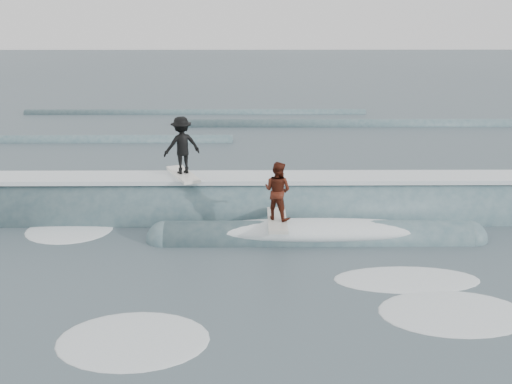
{
  "coord_description": "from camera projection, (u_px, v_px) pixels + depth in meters",
  "views": [
    {
      "loc": [
        -0.12,
        -14.64,
        6.59
      ],
      "look_at": [
        0.0,
        2.22,
        1.1
      ],
      "focal_mm": 40.0,
      "sensor_mm": 36.0,
      "label": 1
    }
  ],
  "objects": [
    {
      "name": "ground",
      "position": [
        257.0,
        254.0,
        15.96
      ],
      "size": [
        160.0,
        160.0,
        0.0
      ],
      "primitive_type": "plane",
      "color": "#384852",
      "rests_on": "ground"
    },
    {
      "name": "surfer_black",
      "position": [
        182.0,
        147.0,
        18.3
      ],
      "size": [
        1.37,
        2.05,
        1.95
      ],
      "color": "white",
      "rests_on": "ground"
    },
    {
      "name": "far_swells",
      "position": [
        219.0,
        127.0,
        32.73
      ],
      "size": [
        40.83,
        8.65,
        0.8
      ],
      "color": "#3B5964",
      "rests_on": "ground"
    },
    {
      "name": "whitewater",
      "position": [
        261.0,
        272.0,
        14.86
      ],
      "size": [
        13.94,
        8.21,
        0.1
      ],
      "color": "white",
      "rests_on": "ground"
    },
    {
      "name": "surfer_red",
      "position": [
        278.0,
        194.0,
        16.49
      ],
      "size": [
        1.05,
        2.0,
        1.82
      ],
      "color": "silver",
      "rests_on": "ground"
    },
    {
      "name": "breaking_wave",
      "position": [
        262.0,
        216.0,
        18.77
      ],
      "size": [
        24.05,
        4.05,
        2.53
      ],
      "color": "#3B5964",
      "rests_on": "ground"
    }
  ]
}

